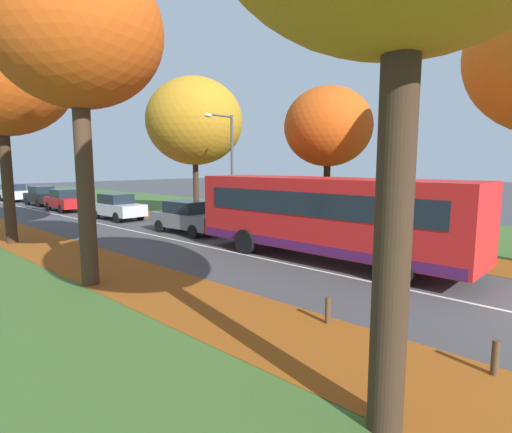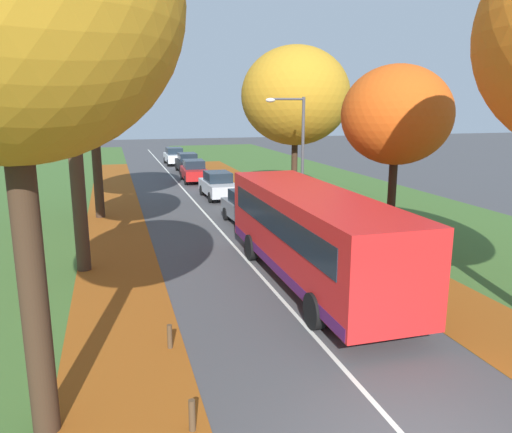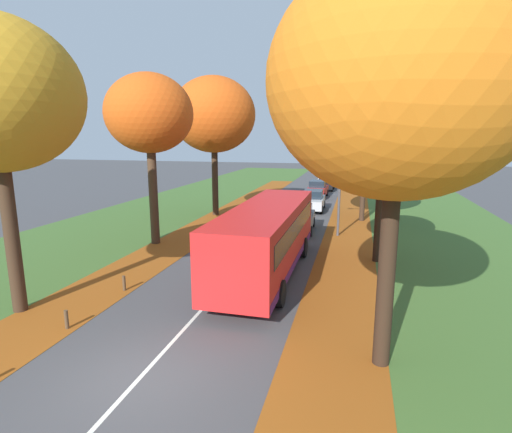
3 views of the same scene
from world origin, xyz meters
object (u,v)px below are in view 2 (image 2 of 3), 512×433
(tree_right_near, at_px, (397,116))
(car_red_third_in_line, at_px, (194,171))
(tree_left_near, at_px, (68,62))
(car_silver_following, at_px, (218,185))
(streetlamp_right, at_px, (296,147))
(bollard_second, at_px, (192,416))
(car_black_fourth_in_line, at_px, (188,163))
(car_grey_lead, at_px, (249,208))
(tree_left_nearest, at_px, (3,5))
(bus, at_px, (312,232))
(tree_right_mid, at_px, (295,96))
(car_white_trailing, at_px, (175,156))
(tree_left_mid, at_px, (90,68))
(bollard_third, at_px, (170,337))

(tree_right_near, bearing_deg, car_red_third_in_line, 103.53)
(tree_left_near, xyz_separation_m, car_silver_following, (7.38, 12.20, -6.16))
(tree_right_near, bearing_deg, streetlamp_right, 117.13)
(bollard_second, relative_size, car_black_fourth_in_line, 0.14)
(car_grey_lead, height_order, car_red_third_in_line, same)
(tree_left_nearest, height_order, tree_right_near, tree_left_nearest)
(tree_left_near, bearing_deg, bus, -25.38)
(tree_left_near, height_order, car_silver_following, tree_left_near)
(tree_right_mid, bearing_deg, car_silver_following, 140.16)
(tree_left_nearest, distance_m, tree_right_near, 14.96)
(bollard_second, bearing_deg, car_black_fourth_in_line, 81.55)
(tree_left_nearest, distance_m, streetlamp_right, 16.78)
(tree_right_near, distance_m, car_red_third_in_line, 20.74)
(bus, xyz_separation_m, car_red_third_in_line, (-0.09, 22.69, -0.89))
(car_white_trailing, bearing_deg, tree_left_mid, -106.48)
(car_white_trailing, bearing_deg, bollard_third, -97.30)
(tree_left_mid, bearing_deg, car_white_trailing, 73.52)
(tree_left_near, distance_m, tree_right_mid, 14.39)
(bollard_second, height_order, bollard_third, bollard_second)
(tree_right_mid, height_order, car_silver_following, tree_right_mid)
(bollard_second, bearing_deg, bus, 52.87)
(car_white_trailing, bearing_deg, bus, -89.81)
(tree_right_near, bearing_deg, bus, -147.23)
(car_grey_lead, bearing_deg, bollard_third, -113.84)
(bollard_second, bearing_deg, bollard_third, 90.37)
(tree_left_near, height_order, tree_right_near, tree_left_near)
(streetlamp_right, height_order, car_grey_lead, streetlamp_right)
(tree_left_mid, height_order, bus, tree_left_mid)
(tree_right_near, bearing_deg, tree_left_near, 178.12)
(tree_left_near, bearing_deg, tree_right_mid, 38.99)
(bollard_second, relative_size, car_silver_following, 0.14)
(bus, bearing_deg, tree_left_near, 154.62)
(tree_right_near, height_order, car_white_trailing, tree_right_near)
(car_grey_lead, distance_m, car_white_trailing, 25.92)
(car_white_trailing, bearing_deg, tree_right_mid, -79.22)
(tree_left_mid, xyz_separation_m, bollard_third, (1.78, -15.23, -7.06))
(car_black_fourth_in_line, relative_size, car_white_trailing, 1.00)
(tree_left_nearest, bearing_deg, tree_left_mid, 87.82)
(tree_left_nearest, xyz_separation_m, tree_left_near, (0.24, 9.10, -0.11))
(tree_left_nearest, xyz_separation_m, bollard_second, (2.48, -0.75, -6.78))
(streetlamp_right, relative_size, car_white_trailing, 1.43)
(bus, bearing_deg, car_red_third_in_line, 90.22)
(tree_left_mid, xyz_separation_m, car_grey_lead, (6.89, -3.67, -6.54))
(car_red_third_in_line, bearing_deg, car_black_fourth_in_line, 86.34)
(tree_left_nearest, bearing_deg, car_white_trailing, 79.70)
(car_red_third_in_line, bearing_deg, car_white_trailing, 90.13)
(bus, bearing_deg, tree_right_mid, 71.99)
(tree_right_mid, xyz_separation_m, car_red_third_in_line, (-4.13, 10.27, -5.31))
(streetlamp_right, distance_m, car_black_fourth_in_line, 21.03)
(streetlamp_right, bearing_deg, tree_left_mid, 154.01)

